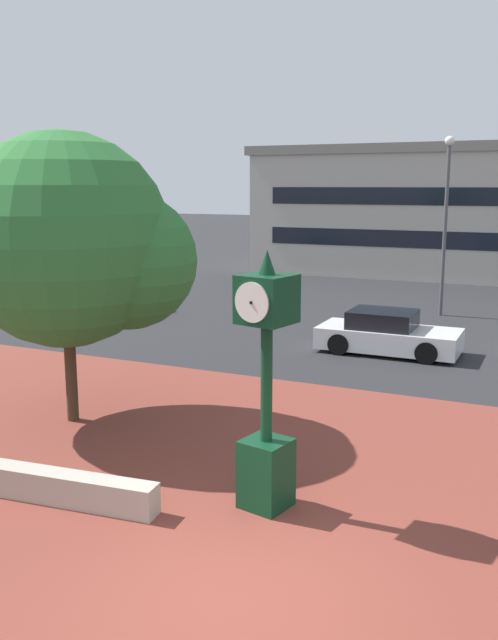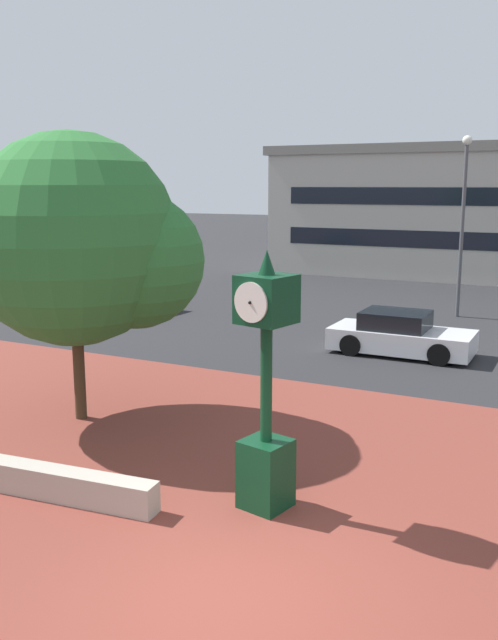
{
  "view_description": "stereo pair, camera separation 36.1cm",
  "coord_description": "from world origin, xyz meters",
  "px_view_note": "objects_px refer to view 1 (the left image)",
  "views": [
    {
      "loc": [
        3.39,
        -6.83,
        4.96
      ],
      "look_at": [
        -0.85,
        2.37,
        2.97
      ],
      "focal_mm": 38.5,
      "sensor_mm": 36.0,
      "label": 1
    },
    {
      "loc": [
        3.71,
        -6.67,
        4.96
      ],
      "look_at": [
        -0.85,
        2.37,
        2.97
      ],
      "focal_mm": 38.5,
      "sensor_mm": 36.0,
      "label": 2
    }
  ],
  "objects_px": {
    "car_street_far": "(107,296)",
    "street_lamp_post": "(446,208)",
    "plaza_tree": "(78,245)",
    "street_clock": "(266,394)",
    "car_street_near": "(387,334)"
  },
  "relations": [
    {
      "from": "street_clock",
      "to": "street_lamp_post",
      "type": "height_order",
      "value": "street_lamp_post"
    },
    {
      "from": "plaza_tree",
      "to": "street_clock",
      "type": "bearing_deg",
      "value": -22.35
    },
    {
      "from": "street_clock",
      "to": "plaza_tree",
      "type": "xyz_separation_m",
      "value": [
        -5.13,
        2.11,
        1.92
      ]
    },
    {
      "from": "car_street_near",
      "to": "street_lamp_post",
      "type": "bearing_deg",
      "value": 176.3
    },
    {
      "from": "car_street_far",
      "to": "street_lamp_post",
      "type": "xyz_separation_m",
      "value": [
        12.44,
        4.46,
        3.55
      ]
    },
    {
      "from": "car_street_near",
      "to": "street_lamp_post",
      "type": "distance_m",
      "value": 7.75
    },
    {
      "from": "plaza_tree",
      "to": "car_street_far",
      "type": "bearing_deg",
      "value": 124.31
    },
    {
      "from": "street_clock",
      "to": "car_street_far",
      "type": "xyz_separation_m",
      "value": [
        -12.69,
        13.19,
        -1.27
      ]
    },
    {
      "from": "car_street_far",
      "to": "street_lamp_post",
      "type": "height_order",
      "value": "street_lamp_post"
    },
    {
      "from": "street_lamp_post",
      "to": "car_street_far",
      "type": "bearing_deg",
      "value": -160.27
    },
    {
      "from": "plaza_tree",
      "to": "car_street_far",
      "type": "relative_size",
      "value": 1.43
    },
    {
      "from": "plaza_tree",
      "to": "street_lamp_post",
      "type": "bearing_deg",
      "value": 72.58
    },
    {
      "from": "street_clock",
      "to": "street_lamp_post",
      "type": "relative_size",
      "value": 0.6
    },
    {
      "from": "street_clock",
      "to": "car_street_near",
      "type": "bearing_deg",
      "value": 105.61
    },
    {
      "from": "car_street_far",
      "to": "street_clock",
      "type": "bearing_deg",
      "value": 47.1
    }
  ]
}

